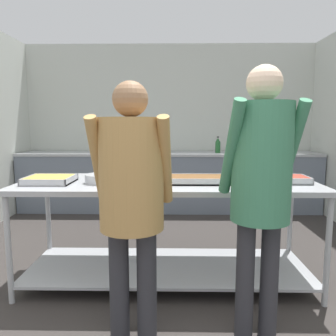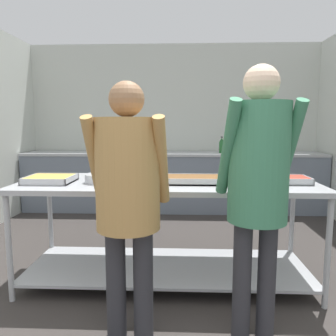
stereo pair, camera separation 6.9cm
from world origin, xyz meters
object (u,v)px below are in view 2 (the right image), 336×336
at_px(plate_stack, 237,173).
at_px(water_bottle, 222,145).
at_px(broccoli_bowl, 147,175).
at_px(sauce_pan, 101,178).
at_px(serving_tray_vegetables, 286,180).
at_px(serving_tray_roast, 50,179).
at_px(guest_serving_left, 258,176).
at_px(serving_tray_greens, 195,180).
at_px(guest_serving_right, 128,187).

bearing_deg(plate_stack, water_bottle, 87.22).
bearing_deg(plate_stack, broccoli_bowl, -163.86).
bearing_deg(broccoli_bowl, sauce_pan, -160.39).
height_order(broccoli_bowl, serving_tray_vegetables, broccoli_bowl).
relative_size(serving_tray_roast, water_bottle, 1.47).
xyz_separation_m(sauce_pan, guest_serving_left, (1.12, -0.69, 0.13)).
height_order(sauce_pan, serving_tray_greens, sauce_pan).
distance_m(guest_serving_left, guest_serving_right, 0.78).
distance_m(serving_tray_greens, serving_tray_vegetables, 0.74).
distance_m(broccoli_bowl, guest_serving_left, 1.12).
bearing_deg(water_bottle, serving_tray_vegetables, -84.29).
relative_size(serving_tray_roast, serving_tray_vegetables, 1.03).
bearing_deg(guest_serving_right, plate_stack, 52.18).
xyz_separation_m(serving_tray_roast, serving_tray_greens, (1.19, 0.04, 0.00)).
height_order(plate_stack, serving_tray_vegetables, plate_stack).
bearing_deg(serving_tray_roast, water_bottle, 55.31).
height_order(serving_tray_roast, broccoli_bowl, broccoli_bowl).
relative_size(sauce_pan, broccoli_bowl, 1.54).
bearing_deg(broccoli_bowl, serving_tray_vegetables, -4.33).
height_order(serving_tray_vegetables, water_bottle, water_bottle).
relative_size(serving_tray_roast, guest_serving_left, 0.22).
bearing_deg(sauce_pan, broccoli_bowl, 19.61).
distance_m(serving_tray_greens, water_bottle, 2.47).
relative_size(broccoli_bowl, serving_tray_vegetables, 0.72).
relative_size(plate_stack, serving_tray_vegetables, 0.69).
bearing_deg(sauce_pan, serving_tray_roast, -178.32).
height_order(serving_tray_roast, sauce_pan, sauce_pan).
distance_m(guest_serving_left, water_bottle, 3.13).
distance_m(sauce_pan, serving_tray_greens, 0.77).
xyz_separation_m(broccoli_bowl, plate_stack, (0.81, 0.23, -0.01)).
bearing_deg(broccoli_bowl, guest_serving_right, -91.48).
distance_m(plate_stack, serving_tray_vegetables, 0.47).
bearing_deg(serving_tray_vegetables, guest_serving_left, -118.57).
bearing_deg(guest_serving_left, serving_tray_roast, 156.32).
xyz_separation_m(serving_tray_roast, water_bottle, (1.70, 2.45, 0.13)).
bearing_deg(guest_serving_left, plate_stack, 86.91).
height_order(sauce_pan, water_bottle, water_bottle).
distance_m(serving_tray_greens, guest_serving_right, 0.85).
height_order(broccoli_bowl, guest_serving_left, guest_serving_left).
relative_size(serving_tray_vegetables, guest_serving_left, 0.21).
bearing_deg(broccoli_bowl, serving_tray_greens, -14.46).
bearing_deg(serving_tray_roast, plate_stack, 13.26).
relative_size(serving_tray_roast, guest_serving_right, 0.23).
xyz_separation_m(guest_serving_left, water_bottle, (0.16, 3.13, -0.01)).
xyz_separation_m(serving_tray_roast, guest_serving_left, (1.54, -0.67, 0.15)).
xyz_separation_m(broccoli_bowl, water_bottle, (0.91, 2.31, 0.11)).
relative_size(serving_tray_roast, plate_stack, 1.48).
xyz_separation_m(broccoli_bowl, serving_tray_greens, (0.41, -0.11, -0.02)).
distance_m(serving_tray_greens, plate_stack, 0.53).
height_order(serving_tray_greens, guest_serving_left, guest_serving_left).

